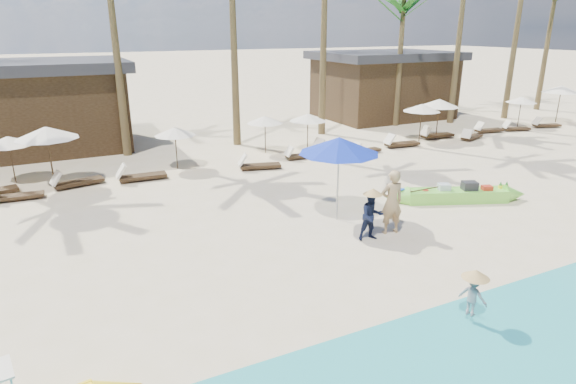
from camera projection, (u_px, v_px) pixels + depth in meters
name	position (u px, v px, depth m)	size (l,w,h in m)	color
ground	(350.00, 265.00, 12.41)	(240.00, 240.00, 0.00)	beige
green_canoe	(456.00, 195.00, 16.87)	(5.34, 2.47, 0.72)	#76D942
tourist	(392.00, 202.00, 14.06)	(0.71, 0.47, 1.95)	tan
vendor_green	(372.00, 216.00, 13.68)	(0.70, 0.54, 1.44)	#131A34
vendor_yellow	(473.00, 295.00, 9.81)	(0.59, 0.34, 0.91)	gray
blue_umbrella	(339.00, 145.00, 14.59)	(2.48, 2.48, 2.67)	#99999E
resort_parasol_3	(8.00, 141.00, 18.41)	(1.82, 1.82, 1.87)	#3D2A19
resort_parasol_4	(46.00, 133.00, 17.80)	(2.28, 2.28, 2.35)	#3D2A19
lounger_4_left	(15.00, 195.00, 16.98)	(1.71, 0.63, 0.57)	#3D2A19
lounger_4_right	(75.00, 181.00, 18.43)	(1.96, 0.93, 0.64)	#3D2A19
resort_parasol_5	(175.00, 131.00, 20.35)	(1.76, 1.76, 1.81)	#3D2A19
lounger_5_left	(139.00, 175.00, 19.17)	(1.95, 0.68, 0.65)	#3D2A19
resort_parasol_6	(265.00, 120.00, 22.93)	(1.77, 1.77, 1.82)	#3D2A19
lounger_6_left	(257.00, 165.00, 20.71)	(1.91, 1.01, 0.62)	#3D2A19
lounger_6_right	(300.00, 155.00, 22.38)	(1.69, 0.57, 0.57)	#3D2A19
resort_parasol_7	(308.00, 117.00, 23.27)	(1.81, 1.81, 1.86)	#3D2A19
lounger_7_left	(329.00, 148.00, 23.56)	(2.07, 0.96, 0.68)	#3D2A19
lounger_7_right	(364.00, 150.00, 23.26)	(1.68, 0.69, 0.55)	#3D2A19
resort_parasol_8	(422.00, 108.00, 25.26)	(1.95, 1.95, 2.01)	#3D2A19
lounger_8_left	(400.00, 143.00, 24.56)	(1.93, 0.76, 0.64)	#3D2A19
resort_parasol_9	(439.00, 103.00, 25.86)	(2.10, 2.10, 2.17)	#3D2A19
lounger_9_left	(435.00, 135.00, 26.44)	(1.98, 0.74, 0.66)	#3D2A19
lounger_9_right	(471.00, 136.00, 26.17)	(1.78, 1.03, 0.58)	#3D2A19
resort_parasol_10	(522.00, 100.00, 29.17)	(1.78, 1.78, 1.83)	#3D2A19
lounger_10_left	(487.00, 129.00, 27.89)	(1.82, 0.79, 0.60)	#3D2A19
lounger_10_right	(515.00, 128.00, 28.40)	(1.72, 1.00, 0.56)	#3D2A19
resort_parasol_11	(561.00, 89.00, 30.40)	(2.27, 2.27, 2.34)	#3D2A19
lounger_11_left	(545.00, 124.00, 29.35)	(1.80, 1.03, 0.58)	#3D2A19
palm_6	(404.00, 5.00, 27.80)	(2.08, 2.08, 8.51)	brown
pavilion_west	(13.00, 106.00, 23.21)	(10.80, 6.60, 4.30)	#3D2A19
pavilion_east	(383.00, 84.00, 32.40)	(8.80, 6.60, 4.30)	#3D2A19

